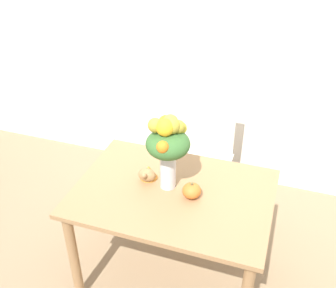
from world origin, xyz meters
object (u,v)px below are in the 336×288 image
at_px(pumpkin, 192,191).
at_px(turkey_figurine, 148,173).
at_px(flower_vase, 168,143).
at_px(dining_chair_near_window, 204,153).

height_order(pumpkin, turkey_figurine, pumpkin).
height_order(flower_vase, pumpkin, flower_vase).
distance_m(flower_vase, turkey_figurine, 0.28).
xyz_separation_m(pumpkin, turkey_figurine, (-0.29, 0.07, -0.00)).
xyz_separation_m(turkey_figurine, dining_chair_near_window, (0.19, 0.69, -0.26)).
distance_m(pumpkin, turkey_figurine, 0.30).
bearing_deg(turkey_figurine, dining_chair_near_window, 74.99).
distance_m(pumpkin, dining_chair_near_window, 0.81).
height_order(pumpkin, dining_chair_near_window, dining_chair_near_window).
xyz_separation_m(flower_vase, turkey_figurine, (-0.13, 0.02, -0.25)).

